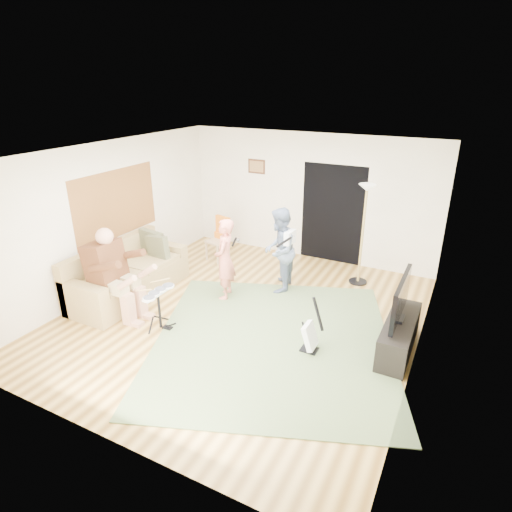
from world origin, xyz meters
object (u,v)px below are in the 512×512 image
(drum_kit, at_px, (159,311))
(guitarist, at_px, (279,250))
(tv_cabinet, at_px, (399,336))
(television, at_px, (401,298))
(torchiere_lamp, at_px, (364,217))
(singer, at_px, (225,259))
(dining_chair, at_px, (219,245))
(sofa, at_px, (126,278))
(guitar_spare, at_px, (311,336))

(drum_kit, height_order, guitarist, guitarist)
(tv_cabinet, xyz_separation_m, television, (-0.05, 0.00, 0.60))
(torchiere_lamp, xyz_separation_m, tv_cabinet, (1.10, -1.98, -1.09))
(singer, xyz_separation_m, dining_chair, (-1.04, 1.44, -0.40))
(sofa, xyz_separation_m, television, (4.75, 0.43, 0.54))
(sofa, xyz_separation_m, singer, (1.70, 0.72, 0.43))
(drum_kit, bearing_deg, sofa, 153.50)
(sofa, height_order, drum_kit, sofa)
(sofa, height_order, guitar_spare, sofa)
(torchiere_lamp, distance_m, dining_chair, 3.21)
(drum_kit, height_order, singer, singer)
(drum_kit, bearing_deg, tv_cabinet, 17.15)
(guitarist, bearing_deg, singer, -58.68)
(sofa, distance_m, guitarist, 2.87)
(dining_chair, distance_m, tv_cabinet, 4.49)
(tv_cabinet, bearing_deg, singer, 174.62)
(television, bearing_deg, torchiere_lamp, 117.97)
(drum_kit, bearing_deg, guitarist, 61.48)
(singer, height_order, guitarist, guitarist)
(drum_kit, bearing_deg, television, 17.39)
(dining_chair, bearing_deg, drum_kit, -63.15)
(guitarist, height_order, television, guitarist)
(tv_cabinet, relative_size, television, 1.20)
(television, bearing_deg, drum_kit, -162.61)
(drum_kit, xyz_separation_m, torchiere_lamp, (2.40, 3.06, 1.04))
(singer, bearing_deg, sofa, -85.73)
(guitarist, height_order, torchiere_lamp, torchiere_lamp)
(torchiere_lamp, bearing_deg, sofa, -146.91)
(singer, xyz_separation_m, guitarist, (0.74, 0.71, 0.05))
(drum_kit, height_order, television, television)
(sofa, xyz_separation_m, guitarist, (2.44, 1.44, 0.48))
(guitarist, xyz_separation_m, torchiere_lamp, (1.26, 0.98, 0.54))
(guitarist, xyz_separation_m, guitar_spare, (1.23, -1.62, -0.54))
(singer, distance_m, tv_cabinet, 3.15)
(guitarist, relative_size, guitar_spare, 1.76)
(singer, relative_size, tv_cabinet, 1.06)
(sofa, distance_m, torchiere_lamp, 4.53)
(singer, distance_m, dining_chair, 1.82)
(singer, xyz_separation_m, tv_cabinet, (3.10, -0.29, -0.49))
(guitarist, xyz_separation_m, television, (2.32, -1.01, 0.06))
(dining_chair, relative_size, tv_cabinet, 0.68)
(sofa, distance_m, television, 4.80)
(torchiere_lamp, distance_m, tv_cabinet, 2.51)
(guitarist, bearing_deg, television, 53.72)
(singer, relative_size, television, 1.27)
(sofa, relative_size, torchiere_lamp, 1.19)
(dining_chair, bearing_deg, guitar_spare, -23.93)
(guitar_spare, distance_m, torchiere_lamp, 2.81)
(sofa, relative_size, dining_chair, 2.44)
(singer, distance_m, guitarist, 1.03)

